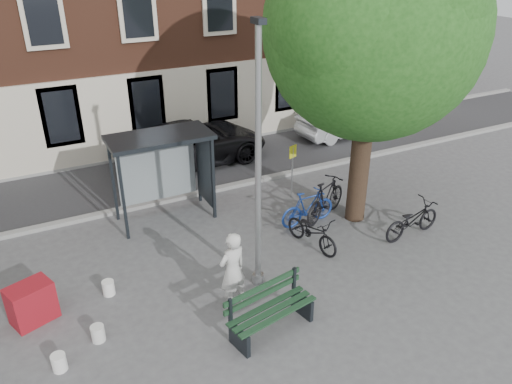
{
  "coord_description": "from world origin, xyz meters",
  "views": [
    {
      "loc": [
        -4.47,
        -8.69,
        7.4
      ],
      "look_at": [
        0.89,
        1.87,
        1.4
      ],
      "focal_mm": 35.0,
      "sensor_mm": 36.0,
      "label": 1
    }
  ],
  "objects": [
    {
      "name": "bucket_c",
      "position": [
        -3.31,
        1.17,
        0.18
      ],
      "size": [
        0.28,
        0.28,
        0.36
      ],
      "primitive_type": "cylinder",
      "rotation": [
        0.0,
        0.0,
        0.01
      ],
      "color": "white",
      "rests_on": "ground"
    },
    {
      "name": "curb_near",
      "position": [
        0.0,
        5.0,
        0.06
      ],
      "size": [
        40.0,
        0.25,
        0.12
      ],
      "primitive_type": "cube",
      "color": "gray",
      "rests_on": "ground"
    },
    {
      "name": "curb_far",
      "position": [
        0.0,
        9.0,
        0.06
      ],
      "size": [
        40.0,
        0.25,
        0.12
      ],
      "primitive_type": "cube",
      "color": "gray",
      "rests_on": "ground"
    },
    {
      "name": "red_stand",
      "position": [
        -4.93,
        1.02,
        0.45
      ],
      "size": [
        1.05,
        0.88,
        0.9
      ],
      "primitive_type": "cube",
      "rotation": [
        0.0,
        0.0,
        0.36
      ],
      "color": "maroon",
      "rests_on": "ground"
    },
    {
      "name": "car_silver",
      "position": [
        7.94,
        7.42,
        0.7
      ],
      "size": [
        4.36,
        1.76,
        1.41
      ],
      "primitive_type": "imported",
      "rotation": [
        0.0,
        0.0,
        1.63
      ],
      "color": "#B2B6BA",
      "rests_on": "ground"
    },
    {
      "name": "painter",
      "position": [
        -0.88,
        -0.48,
        0.94
      ],
      "size": [
        0.77,
        0.6,
        1.88
      ],
      "primitive_type": "imported",
      "rotation": [
        0.0,
        0.0,
        3.39
      ],
      "color": "silver",
      "rests_on": "ground"
    },
    {
      "name": "bike_d",
      "position": [
        3.21,
        1.92,
        0.62
      ],
      "size": [
        2.11,
        1.44,
        1.24
      ],
      "primitive_type": "imported",
      "rotation": [
        0.0,
        0.0,
        2.03
      ],
      "color": "black",
      "rests_on": "ground"
    },
    {
      "name": "bucket_a",
      "position": [
        -4.65,
        -0.72,
        0.18
      ],
      "size": [
        0.31,
        0.31,
        0.36
      ],
      "primitive_type": "cylinder",
      "rotation": [
        0.0,
        0.0,
        -0.12
      ],
      "color": "white",
      "rests_on": "ground"
    },
    {
      "name": "road",
      "position": [
        0.0,
        7.0,
        0.01
      ],
      "size": [
        40.0,
        4.0,
        0.01
      ],
      "primitive_type": "cube",
      "color": "#28282B",
      "rests_on": "ground"
    },
    {
      "name": "car_dark",
      "position": [
        1.19,
        7.58,
        0.77
      ],
      "size": [
        5.76,
        3.04,
        1.54
      ],
      "primitive_type": "imported",
      "rotation": [
        0.0,
        0.0,
        1.66
      ],
      "color": "black",
      "rests_on": "ground"
    },
    {
      "name": "bike_b",
      "position": [
        2.56,
        1.85,
        0.53
      ],
      "size": [
        1.77,
        0.56,
        1.06
      ],
      "primitive_type": "imported",
      "rotation": [
        0.0,
        0.0,
        1.61
      ],
      "color": "navy",
      "rests_on": "ground"
    },
    {
      "name": "ground",
      "position": [
        0.0,
        0.0,
        0.0
      ],
      "size": [
        90.0,
        90.0,
        0.0
      ],
      "primitive_type": "plane",
      "color": "#4C4C4F",
      "rests_on": "ground"
    },
    {
      "name": "bus_shelter",
      "position": [
        -0.61,
        4.11,
        1.92
      ],
      "size": [
        2.85,
        1.45,
        2.62
      ],
      "color": "#1E2328",
      "rests_on": "ground"
    },
    {
      "name": "bench",
      "position": [
        -0.51,
        -1.57,
        0.47
      ],
      "size": [
        2.07,
        1.01,
        1.02
      ],
      "rotation": [
        0.0,
        0.0,
        0.19
      ],
      "color": "#1E2328",
      "rests_on": "ground"
    },
    {
      "name": "tree_right",
      "position": [
        4.01,
        1.38,
        5.62
      ],
      "size": [
        5.76,
        5.6,
        8.2
      ],
      "color": "black",
      "rests_on": "ground"
    },
    {
      "name": "notice_sign",
      "position": [
        3.0,
        3.5,
        1.26
      ],
      "size": [
        0.3,
        0.13,
        1.78
      ],
      "rotation": [
        0.0,
        0.0,
        0.33
      ],
      "color": "#9EA0A3",
      "rests_on": "ground"
    },
    {
      "name": "bike_a",
      "position": [
        4.77,
        -0.03,
        0.51
      ],
      "size": [
        2.0,
        0.84,
        1.02
      ],
      "primitive_type": "imported",
      "rotation": [
        0.0,
        0.0,
        1.66
      ],
      "color": "black",
      "rests_on": "ground"
    },
    {
      "name": "lamppost",
      "position": [
        0.0,
        0.0,
        2.78
      ],
      "size": [
        0.28,
        0.35,
        6.11
      ],
      "color": "#9EA0A3",
      "rests_on": "ground"
    },
    {
      "name": "bucket_b",
      "position": [
        -3.83,
        -0.25,
        0.18
      ],
      "size": [
        0.32,
        0.32,
        0.36
      ],
      "primitive_type": "cylinder",
      "rotation": [
        0.0,
        0.0,
        0.16
      ],
      "color": "silver",
      "rests_on": "ground"
    },
    {
      "name": "bike_c",
      "position": [
        2.0,
        0.75,
        0.48
      ],
      "size": [
        0.99,
        1.91,
        0.95
      ],
      "primitive_type": "imported",
      "rotation": [
        0.0,
        0.0,
        0.21
      ],
      "color": "black",
      "rests_on": "ground"
    }
  ]
}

